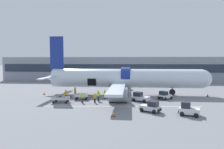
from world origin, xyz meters
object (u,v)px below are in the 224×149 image
(baggage_tug_spare, at_px, (140,97))
(ground_crew_driver, at_px, (105,94))
(baggage_cart_loading, at_px, (81,97))
(ground_crew_loader_a, at_px, (75,92))
(ground_crew_supervisor, at_px, (95,98))
(ground_crew_loader_b, at_px, (66,94))
(baggage_cart_queued, at_px, (61,99))
(ground_crew_marshal, at_px, (82,97))
(airplane, at_px, (123,79))
(baggage_tug_lead, at_px, (188,110))
(baggage_tug_mid, at_px, (151,107))
(suitcase_on_tarmac_upright, at_px, (70,97))
(baggage_tug_rear, at_px, (165,96))
(ground_crew_helper, at_px, (98,96))

(baggage_tug_spare, xyz_separation_m, ground_crew_driver, (-6.32, 1.83, 0.16))
(baggage_cart_loading, bearing_deg, ground_crew_loader_a, 124.32)
(baggage_tug_spare, height_order, ground_crew_supervisor, ground_crew_supervisor)
(ground_crew_loader_b, bearing_deg, ground_crew_loader_a, 74.75)
(baggage_cart_queued, bearing_deg, ground_crew_driver, 31.74)
(baggage_tug_spare, bearing_deg, ground_crew_loader_a, 165.03)
(baggage_cart_queued, distance_m, ground_crew_marshal, 3.55)
(baggage_cart_loading, height_order, ground_crew_supervisor, ground_crew_supervisor)
(airplane, height_order, baggage_tug_lead, airplane)
(baggage_tug_mid, relative_size, suitcase_on_tarmac_upright, 5.08)
(baggage_cart_loading, distance_m, baggage_cart_queued, 3.94)
(ground_crew_loader_b, xyz_separation_m, ground_crew_supervisor, (5.64, -2.28, -0.09))
(baggage_tug_mid, height_order, baggage_cart_queued, baggage_tug_mid)
(baggage_tug_rear, xyz_separation_m, ground_crew_marshal, (-14.13, -4.23, 0.28))
(ground_crew_driver, xyz_separation_m, ground_crew_supervisor, (-1.17, -3.83, 0.02))
(baggage_cart_loading, xyz_separation_m, suitcase_on_tarmac_upright, (-2.33, 0.94, -0.31))
(baggage_cart_loading, distance_m, ground_crew_driver, 4.28)
(baggage_tug_mid, distance_m, ground_crew_helper, 10.57)
(baggage_tug_rear, relative_size, ground_crew_driver, 1.75)
(baggage_tug_mid, distance_m, ground_crew_marshal, 11.88)
(baggage_tug_lead, xyz_separation_m, baggage_cart_loading, (-16.09, 8.89, -0.17))
(baggage_tug_spare, relative_size, ground_crew_supervisor, 2.08)
(baggage_tug_lead, xyz_separation_m, baggage_tug_spare, (-5.72, 8.45, -0.05))
(baggage_cart_queued, bearing_deg, ground_crew_loader_b, 90.39)
(ground_crew_helper, height_order, ground_crew_marshal, ground_crew_helper)
(baggage_tug_spare, bearing_deg, baggage_tug_mid, -81.10)
(airplane, relative_size, baggage_cart_loading, 10.12)
(baggage_tug_rear, bearing_deg, ground_crew_supervisor, -160.90)
(ground_crew_loader_b, distance_m, suitcase_on_tarmac_upright, 1.37)
(airplane, distance_m, ground_crew_supervisor, 9.89)
(baggage_cart_loading, height_order, suitcase_on_tarmac_upright, baggage_cart_loading)
(ground_crew_driver, bearing_deg, baggage_cart_loading, -161.04)
(ground_crew_helper, bearing_deg, baggage_tug_lead, -31.52)
(ground_crew_helper, bearing_deg, ground_crew_marshal, -148.63)
(airplane, xyz_separation_m, baggage_tug_lead, (8.80, -14.97, -2.52))
(baggage_tug_lead, bearing_deg, ground_crew_driver, 139.53)
(ground_crew_loader_a, bearing_deg, ground_crew_supervisor, -47.73)
(baggage_tug_rear, xyz_separation_m, suitcase_on_tarmac_upright, (-17.22, -0.78, -0.38))
(ground_crew_loader_b, bearing_deg, ground_crew_marshal, -33.61)
(baggage_tug_spare, distance_m, ground_crew_loader_a, 12.75)
(suitcase_on_tarmac_upright, bearing_deg, airplane, 28.14)
(airplane, distance_m, baggage_cart_loading, 9.86)
(baggage_tug_lead, bearing_deg, baggage_tug_mid, 164.39)
(baggage_cart_loading, height_order, ground_crew_loader_a, ground_crew_loader_a)
(ground_crew_loader_a, xyz_separation_m, ground_crew_driver, (5.99, -1.47, -0.14))
(baggage_tug_spare, bearing_deg, ground_crew_supervisor, -165.00)
(baggage_tug_rear, relative_size, ground_crew_supervisor, 1.71)
(baggage_tug_lead, relative_size, baggage_tug_rear, 1.03)
(baggage_tug_spare, height_order, ground_crew_marshal, ground_crew_marshal)
(airplane, bearing_deg, ground_crew_helper, -119.79)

